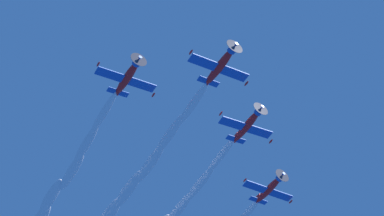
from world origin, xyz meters
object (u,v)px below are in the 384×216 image
object	(u,v)px
airplane_lead	(221,65)
airplane_right_wingman	(128,77)
airplane_left_wingman	(248,125)
airplane_slot_tail	(270,188)

from	to	relation	value
airplane_lead	airplane_right_wingman	bearing A→B (deg)	109.44
airplane_lead	airplane_left_wingman	xyz separation A→B (m)	(11.35, 2.50, 1.36)
airplane_lead	airplane_right_wingman	world-z (taller)	airplane_right_wingman
airplane_lead	airplane_slot_tail	world-z (taller)	airplane_slot_tail
airplane_lead	airplane_slot_tail	bearing A→B (deg)	13.64
airplane_right_wingman	airplane_slot_tail	size ratio (longest dim) A/B	0.99
airplane_lead	airplane_slot_tail	distance (m)	24.18
airplane_lead	airplane_left_wingman	world-z (taller)	airplane_left_wingman
airplane_lead	airplane_right_wingman	distance (m)	12.21
airplane_right_wingman	airplane_left_wingman	bearing A→B (deg)	-30.17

